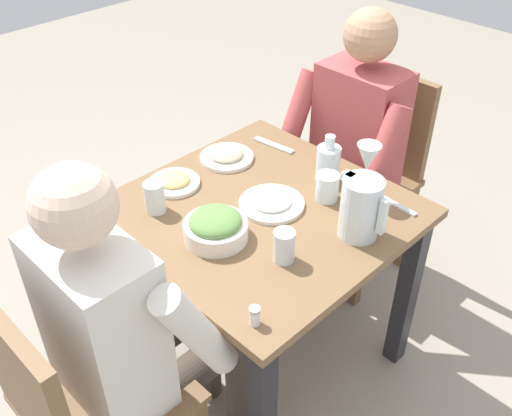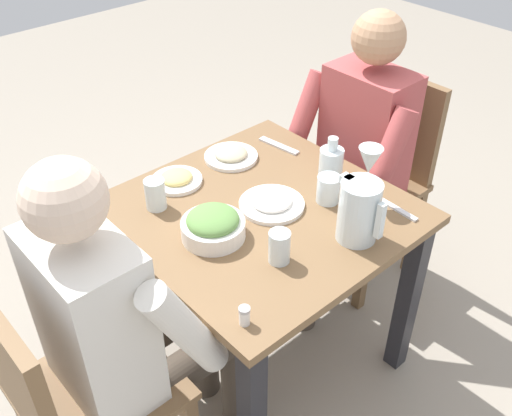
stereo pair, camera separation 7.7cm
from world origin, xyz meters
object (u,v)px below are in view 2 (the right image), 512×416
water_pitcher (359,211)px  water_glass_far_right (155,194)px  diner_far (349,155)px  plate_fries (177,179)px  salt_shaker (244,316)px  chair_far (378,168)px  diner_near (129,319)px  plate_beans (231,155)px  salad_bowl (213,225)px  oil_carafe (331,167)px  chair_near (69,396)px  water_glass_near_left (279,247)px  plate_yoghurt (272,203)px  water_glass_far_left (328,189)px  dining_table (261,240)px  wine_glass (369,163)px

water_pitcher → water_glass_far_right: size_ratio=1.89×
diner_far → water_pitcher: (0.38, -0.42, 0.16)m
plate_fries → salt_shaker: (0.62, -0.24, 0.01)m
chair_far → water_pitcher: water_pitcher is taller
chair_far → diner_near: size_ratio=0.75×
diner_near → plate_beans: bearing=118.5°
salad_bowl → oil_carafe: oil_carafe is taller
chair_near → water_glass_near_left: (0.15, 0.61, 0.26)m
plate_yoghurt → plate_fries: 0.34m
water_glass_far_left → salt_shaker: bearing=-68.2°
salad_bowl → water_glass_far_left: 0.40m
plate_beans → salt_shaker: salt_shaker is taller
plate_fries → dining_table: bearing=20.1°
water_glass_near_left → oil_carafe: size_ratio=0.60×
water_glass_far_right → oil_carafe: bearing=62.9°
water_glass_near_left → salt_shaker: (0.11, -0.23, -0.02)m
diner_near → salt_shaker: bearing=35.1°
chair_far → plate_yoghurt: (0.10, -0.70, 0.22)m
diner_far → plate_yoghurt: diner_far is taller
plate_yoghurt → oil_carafe: 0.25m
plate_fries → plate_beans: same height
dining_table → diner_near: diner_near is taller
water_glass_near_left → water_glass_far_right: water_glass_far_right is taller
diner_far → oil_carafe: 0.31m
chair_near → chair_far: (-0.15, 1.47, 0.00)m
chair_far → salt_shaker: 1.19m
salad_bowl → plate_beans: size_ratio=1.00×
plate_yoghurt → water_glass_far_left: (0.10, 0.15, 0.03)m
diner_far → water_glass_far_left: 0.41m
water_glass_far_left → wine_glass: 0.15m
chair_near → oil_carafe: chair_near is taller
water_glass_far_right → wine_glass: size_ratio=0.51×
chair_far → water_glass_far_left: size_ratio=9.72×
diner_near → plate_beans: size_ratio=6.19×
chair_near → water_pitcher: water_pitcher is taller
plate_fries → water_glass_far_left: size_ratio=1.89×
water_glass_near_left → salt_shaker: bearing=-63.6°
wine_glass → water_pitcher: bearing=-57.9°
dining_table → diner_far: diner_far is taller
diner_near → salt_shaker: 0.33m
chair_near → water_pitcher: size_ratio=4.62×
diner_near → water_glass_far_left: (0.05, 0.72, 0.11)m
diner_near → diner_far: size_ratio=1.00×
diner_far → salt_shaker: 0.98m
chair_near → wine_glass: (0.13, 1.01, 0.35)m
plate_fries → plate_beans: 0.23m
dining_table → salt_shaker: (0.32, -0.35, 0.15)m
diner_far → water_glass_far_left: bearing=-60.0°
dining_table → plate_fries: 0.35m
plate_beans → oil_carafe: oil_carafe is taller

